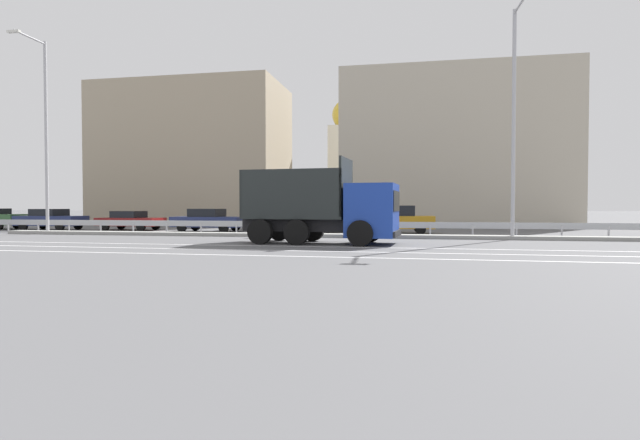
# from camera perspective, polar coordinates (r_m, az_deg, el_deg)

# --- Properties ---
(ground_plane) EXTENTS (320.00, 320.00, 0.00)m
(ground_plane) POSITION_cam_1_polar(r_m,az_deg,el_deg) (23.81, -2.65, -2.24)
(ground_plane) COLOR #565659
(lane_strip_0) EXTENTS (63.40, 0.16, 0.01)m
(lane_strip_0) POSITION_cam_1_polar(r_m,az_deg,el_deg) (19.62, -1.09, -3.05)
(lane_strip_0) COLOR silver
(lane_strip_0) RESTS_ON ground_plane
(lane_strip_1) EXTENTS (63.40, 0.16, 0.01)m
(lane_strip_1) POSITION_cam_1_polar(r_m,az_deg,el_deg) (17.75, -2.40, -3.54)
(lane_strip_1) COLOR silver
(lane_strip_1) RESTS_ON ground_plane
(lane_strip_2) EXTENTS (63.40, 0.16, 0.01)m
(lane_strip_2) POSITION_cam_1_polar(r_m,az_deg,el_deg) (15.90, -4.03, -4.14)
(lane_strip_2) COLOR silver
(lane_strip_2) RESTS_ON ground_plane
(median_island) EXTENTS (34.87, 1.10, 0.18)m
(median_island) POSITION_cam_1_polar(r_m,az_deg,el_deg) (25.78, -1.57, -1.75)
(median_island) COLOR gray
(median_island) RESTS_ON ground_plane
(median_guardrail) EXTENTS (63.40, 0.09, 0.78)m
(median_guardrail) POSITION_cam_1_polar(r_m,az_deg,el_deg) (26.73, -1.11, -0.60)
(median_guardrail) COLOR #9EA0A5
(median_guardrail) RESTS_ON ground_plane
(dump_truck) EXTENTS (6.75, 3.05, 3.61)m
(dump_truck) POSITION_cam_1_polar(r_m,az_deg,el_deg) (21.12, 2.16, 0.81)
(dump_truck) COLOR #19389E
(dump_truck) RESTS_ON ground_plane
(median_road_sign) EXTENTS (0.70, 0.16, 2.29)m
(median_road_sign) POSITION_cam_1_polar(r_m,az_deg,el_deg) (26.04, -4.19, 0.71)
(median_road_sign) COLOR white
(median_road_sign) RESTS_ON ground_plane
(street_lamp_0) EXTENTS (0.71, 2.51, 10.99)m
(street_lamp_0) POSITION_cam_1_polar(r_m,az_deg,el_deg) (32.87, -29.00, 9.15)
(street_lamp_0) COLOR #ADADB2
(street_lamp_0) RESTS_ON ground_plane
(street_lamp_1) EXTENTS (0.71, 2.40, 10.82)m
(street_lamp_1) POSITION_cam_1_polar(r_m,az_deg,el_deg) (25.56, 21.35, 11.26)
(street_lamp_1) COLOR #ADADB2
(street_lamp_1) RESTS_ON ground_plane
(parked_car_1) EXTENTS (4.55, 2.00, 1.41)m
(parked_car_1) POSITION_cam_1_polar(r_m,az_deg,el_deg) (38.00, -28.41, 0.08)
(parked_car_1) COLOR navy
(parked_car_1) RESTS_ON ground_plane
(parked_car_2) EXTENTS (4.32, 2.04, 1.27)m
(parked_car_2) POSITION_cam_1_polar(r_m,az_deg,el_deg) (35.37, -20.87, -0.03)
(parked_car_2) COLOR maroon
(parked_car_2) RESTS_ON ground_plane
(parked_car_3) EXTENTS (4.60, 2.13, 1.43)m
(parked_car_3) POSITION_cam_1_polar(r_m,az_deg,el_deg) (31.95, -12.61, -0.00)
(parked_car_3) COLOR navy
(parked_car_3) RESTS_ON ground_plane
(parked_car_4) EXTENTS (4.55, 2.01, 1.46)m
(parked_car_4) POSITION_cam_1_polar(r_m,az_deg,el_deg) (30.27, -1.59, -0.02)
(parked_car_4) COLOR black
(parked_car_4) RESTS_ON ground_plane
(parked_car_5) EXTENTS (4.41, 2.20, 1.63)m
(parked_car_5) POSITION_cam_1_polar(r_m,az_deg,el_deg) (29.44, 8.78, 0.03)
(parked_car_5) COLOR #B27A14
(parked_car_5) RESTS_ON ground_plane
(background_building_0) EXTENTS (16.14, 8.38, 12.23)m
(background_building_0) POSITION_cam_1_polar(r_m,az_deg,el_deg) (46.40, -14.29, 7.13)
(background_building_0) COLOR tan
(background_building_0) RESTS_ON ground_plane
(background_building_1) EXTENTS (17.24, 9.39, 12.02)m
(background_building_1) POSITION_cam_1_polar(r_m,az_deg,el_deg) (41.97, 14.97, 7.58)
(background_building_1) COLOR #B7AD99
(background_building_1) RESTS_ON ground_plane
(church_tower) EXTENTS (3.60, 3.60, 13.71)m
(church_tower) POSITION_cam_1_polar(r_m,az_deg,el_deg) (53.00, 3.15, 6.64)
(church_tower) COLOR silver
(church_tower) RESTS_ON ground_plane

